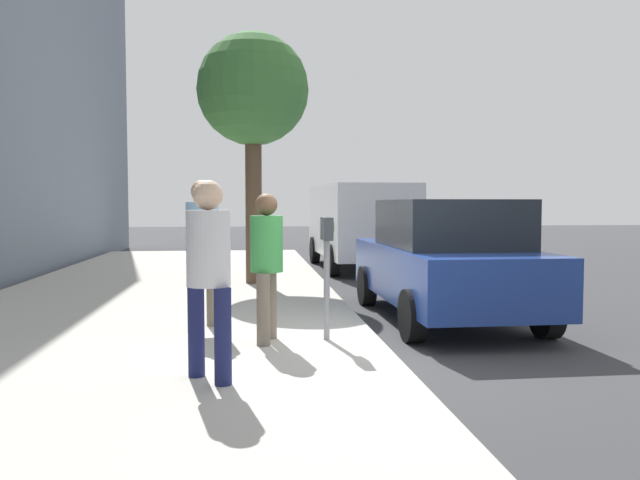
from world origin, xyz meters
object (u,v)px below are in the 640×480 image
parked_sedan_near (446,260)px  pedestrian_at_meter (267,256)px  pedestrian_bystander (208,263)px  parked_van_far (359,221)px  street_tree (253,93)px  parking_meter (327,252)px  parking_officer (203,240)px

parked_sedan_near → pedestrian_at_meter: bearing=124.6°
pedestrian_bystander → parked_van_far: (10.71, -3.21, 0.06)m
parked_van_far → street_tree: street_tree is taller
pedestrian_bystander → street_tree: bearing=45.8°
pedestrian_bystander → street_tree: 7.34m
parking_meter → pedestrian_bystander: pedestrian_bystander is taller
parking_meter → parking_officer: (0.81, 1.46, 0.10)m
parking_meter → parked_van_far: 9.38m
pedestrian_bystander → parking_officer: (2.36, 0.23, 0.07)m
pedestrian_at_meter → pedestrian_bystander: size_ratio=0.95×
pedestrian_at_meter → pedestrian_bystander: bearing=-96.1°
street_tree → pedestrian_bystander: bearing=176.3°
pedestrian_at_meter → parked_sedan_near: size_ratio=0.38×
street_tree → parking_meter: bearing=-171.4°
pedestrian_bystander → parked_sedan_near: pedestrian_bystander is taller
parked_van_far → street_tree: (-3.88, 2.77, 2.61)m
pedestrian_bystander → street_tree: street_tree is taller
parking_meter → parked_sedan_near: parked_sedan_near is taller
parked_sedan_near → parked_van_far: size_ratio=0.84×
pedestrian_at_meter → parked_van_far: bearing=87.7°
parking_meter → parked_sedan_near: 2.68m
parked_van_far → parking_officer: bearing=157.7°
pedestrian_bystander → street_tree: (6.83, -0.44, 2.67)m
parking_meter → street_tree: 5.99m
parking_officer → parked_van_far: parked_van_far is taller
parking_meter → parking_officer: bearing=60.9°
pedestrian_at_meter → pedestrian_bystander: 1.60m
parking_meter → pedestrian_bystander: size_ratio=0.80×
parking_meter → pedestrian_at_meter: pedestrian_at_meter is taller
parked_sedan_near → pedestrian_bystander: bearing=136.1°
pedestrian_bystander → parking_officer: 2.37m
parked_sedan_near → street_tree: size_ratio=0.91×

